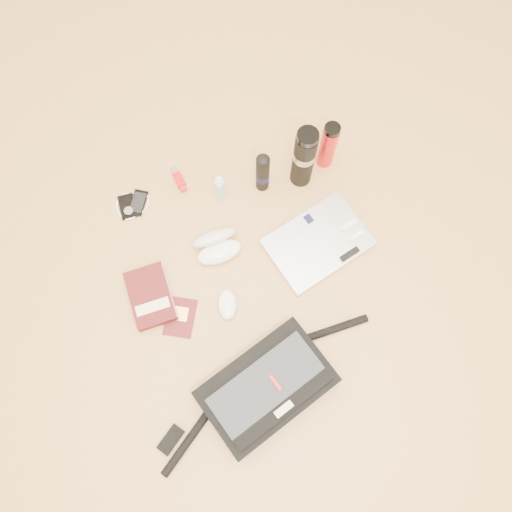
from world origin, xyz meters
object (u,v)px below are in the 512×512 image
Objects in this scene: book at (151,296)px; messenger_bag at (266,388)px; thermos_black at (304,158)px; thermos_red at (328,145)px; laptop at (318,243)px.

messenger_bag is at bearing -56.51° from book.
book is at bearing -151.61° from thermos_black.
messenger_bag is 3.45× the size of book.
thermos_black is at bearing 22.53° from book.
book is 0.81m from thermos_red.
messenger_bag is at bearing -112.65° from thermos_black.
book is at bearing -152.18° from thermos_red.
laptop is at bearing 0.11° from book.
thermos_black is 0.12m from thermos_red.
messenger_bag is 0.53m from laptop.
messenger_bag is 3.34× the size of thermos_red.
laptop is at bearing -90.50° from thermos_black.
thermos_black is at bearing 43.50° from messenger_bag.
laptop is 0.30m from thermos_black.
book is 0.70m from thermos_black.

